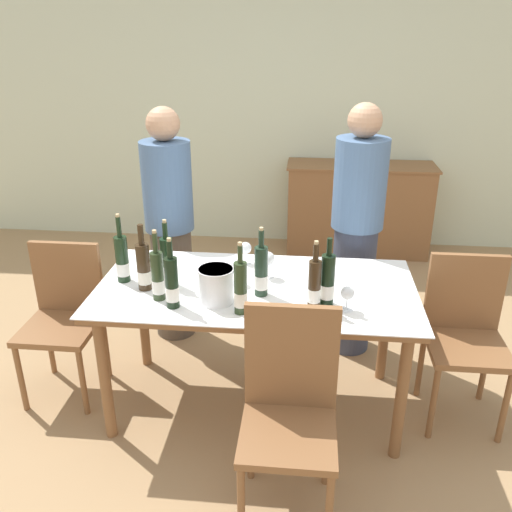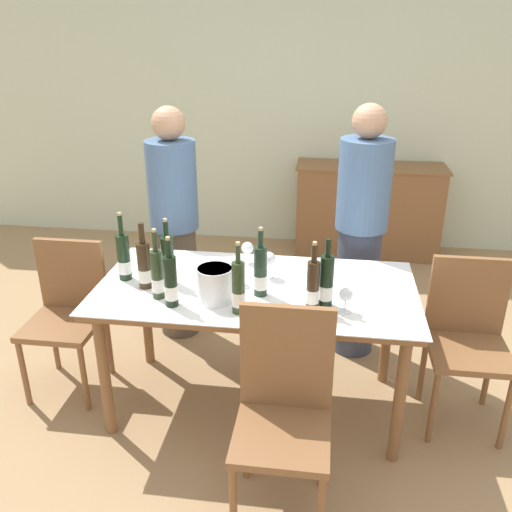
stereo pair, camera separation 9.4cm
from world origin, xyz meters
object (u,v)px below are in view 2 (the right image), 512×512
wine_bottle_6 (144,266)px  person_host (175,226)px  wine_bottle_8 (124,257)px  wine_glass_0 (268,260)px  sideboard_cabinet (368,210)px  wine_glass_3 (235,268)px  ice_bucket (215,284)px  wine_bottle_1 (260,272)px  wine_bottle_0 (313,286)px  wine_glass_1 (247,249)px  wine_glass_2 (346,296)px  chair_near_front (284,402)px  wine_bottle_5 (157,275)px  wine_bottle_7 (238,289)px  person_guest_left (360,236)px  wine_bottle_3 (326,283)px  dining_table (256,299)px  wine_bottle_2 (168,261)px  chair_right_end (467,331)px  chair_left_end (68,306)px  wine_bottle_4 (171,282)px

wine_bottle_6 → person_host: 0.87m
wine_bottle_8 → wine_glass_0: bearing=8.9°
wine_bottle_8 → sideboard_cabinet: bearing=58.8°
wine_glass_0 → wine_glass_3: wine_glass_0 is taller
ice_bucket → wine_bottle_1: size_ratio=0.49×
wine_bottle_6 → ice_bucket: bearing=-14.5°
wine_bottle_0 → wine_glass_0: 0.42m
wine_glass_1 → wine_glass_2: 0.77m
chair_near_front → wine_glass_2: bearing=60.1°
wine_bottle_5 → wine_glass_2: 0.96m
ice_bucket → wine_bottle_7: bearing=-35.8°
wine_bottle_5 → person_guest_left: bearing=39.9°
ice_bucket → wine_bottle_3: (0.56, 0.03, 0.03)m
sideboard_cabinet → wine_bottle_3: bearing=-98.1°
dining_table → wine_bottle_3: (0.37, -0.16, 0.21)m
wine_bottle_1 → wine_bottle_5: wine_bottle_5 is taller
wine_bottle_0 → wine_bottle_2: 0.81m
wine_bottle_5 → chair_near_front: size_ratio=0.39×
wine_glass_3 → chair_right_end: chair_right_end is taller
dining_table → wine_glass_0: 0.23m
wine_bottle_2 → wine_glass_0: (0.53, 0.14, -0.02)m
wine_bottle_1 → chair_near_front: size_ratio=0.38×
ice_bucket → wine_bottle_1: (0.22, 0.10, 0.03)m
chair_left_end → wine_bottle_0: bearing=-11.2°
wine_bottle_3 → person_host: person_host is taller
wine_bottle_8 → wine_glass_3: wine_bottle_8 is taller
wine_glass_2 → chair_near_front: chair_near_front is taller
chair_left_end → wine_glass_3: bearing=-3.2°
ice_bucket → wine_bottle_4: size_ratio=0.50×
wine_glass_0 → wine_bottle_5: bearing=-149.3°
sideboard_cabinet → wine_bottle_0: bearing=-99.3°
wine_bottle_3 → wine_bottle_6: 0.96m
wine_bottle_3 → person_guest_left: bearing=76.6°
wine_bottle_0 → wine_glass_0: wine_bottle_0 is taller
wine_bottle_0 → wine_glass_0: bearing=127.8°
wine_bottle_6 → chair_near_front: size_ratio=0.37×
wine_bottle_3 → wine_bottle_6: size_ratio=0.98×
dining_table → wine_bottle_3: wine_bottle_3 is taller
wine_bottle_3 → chair_right_end: size_ratio=0.38×
wine_glass_2 → chair_near_front: size_ratio=0.13×
wine_bottle_4 → wine_bottle_6: wine_bottle_4 is taller
dining_table → chair_right_end: chair_right_end is taller
wine_glass_3 → wine_bottle_3: bearing=-21.1°
wine_bottle_8 → person_host: person_host is taller
wine_glass_1 → wine_bottle_8: bearing=-155.0°
ice_bucket → wine_glass_0: (0.24, 0.32, 0.01)m
wine_bottle_7 → chair_left_end: size_ratio=0.41×
wine_bottle_4 → wine_glass_2: size_ratio=2.86×
dining_table → wine_bottle_3: 0.46m
wine_glass_1 → wine_glass_3: 0.28m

